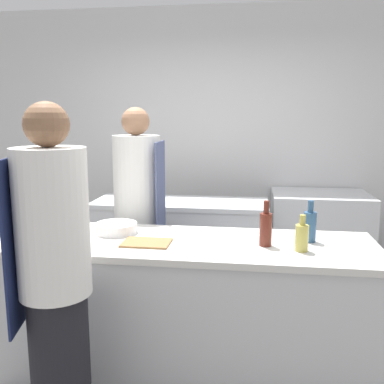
{
  "coord_description": "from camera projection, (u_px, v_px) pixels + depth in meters",
  "views": [
    {
      "loc": [
        0.42,
        -2.55,
        1.66
      ],
      "look_at": [
        0.0,
        0.35,
        1.14
      ],
      "focal_mm": 40.0,
      "sensor_mm": 36.0,
      "label": 1
    }
  ],
  "objects": [
    {
      "name": "bowl_mixing_large",
      "position": [
        116.0,
        228.0,
        2.85
      ],
      "size": [
        0.28,
        0.28,
        0.07
      ],
      "color": "white",
      "rests_on": "prep_counter"
    },
    {
      "name": "oven_range",
      "position": [
        319.0,
        238.0,
        4.28
      ],
      "size": [
        0.94,
        0.7,
        0.91
      ],
      "color": "silver",
      "rests_on": "ground_plane"
    },
    {
      "name": "prep_counter",
      "position": [
        184.0,
        307.0,
        2.75
      ],
      "size": [
        2.38,
        0.74,
        0.89
      ],
      "color": "silver",
      "rests_on": "ground_plane"
    },
    {
      "name": "stockpot",
      "position": [
        143.0,
        188.0,
        4.05
      ],
      "size": [
        0.32,
        0.32,
        0.2
      ],
      "color": "silver",
      "rests_on": "pass_counter"
    },
    {
      "name": "bowl_prep_small",
      "position": [
        50.0,
        234.0,
        2.73
      ],
      "size": [
        0.27,
        0.27,
        0.06
      ],
      "color": "tan",
      "rests_on": "prep_counter"
    },
    {
      "name": "bottle_vinegar",
      "position": [
        266.0,
        228.0,
        2.56
      ],
      "size": [
        0.07,
        0.07,
        0.28
      ],
      "color": "#5B2319",
      "rests_on": "prep_counter"
    },
    {
      "name": "chef_at_prep_near",
      "position": [
        55.0,
        279.0,
        2.1
      ],
      "size": [
        0.39,
        0.38,
        1.73
      ],
      "rotation": [
        0.0,
        0.0,
        1.8
      ],
      "color": "black",
      "rests_on": "ground_plane"
    },
    {
      "name": "chef_at_stove",
      "position": [
        138.0,
        217.0,
        3.41
      ],
      "size": [
        0.38,
        0.37,
        1.73
      ],
      "rotation": [
        0.0,
        0.0,
        -1.55
      ],
      "color": "black",
      "rests_on": "ground_plane"
    },
    {
      "name": "cutting_board",
      "position": [
        146.0,
        243.0,
        2.62
      ],
      "size": [
        0.29,
        0.21,
        0.01
      ],
      "color": "olive",
      "rests_on": "prep_counter"
    },
    {
      "name": "ground_plane",
      "position": [
        185.0,
        370.0,
        2.83
      ],
      "size": [
        16.0,
        16.0,
        0.0
      ],
      "primitive_type": "plane",
      "color": "#4C4947"
    },
    {
      "name": "bottle_olive_oil",
      "position": [
        302.0,
        237.0,
        2.46
      ],
      "size": [
        0.08,
        0.08,
        0.21
      ],
      "color": "#B2A84C",
      "rests_on": "prep_counter"
    },
    {
      "name": "pass_counter",
      "position": [
        181.0,
        247.0,
        4.01
      ],
      "size": [
        1.6,
        0.59,
        0.89
      ],
      "color": "silver",
      "rests_on": "ground_plane"
    },
    {
      "name": "wall_back",
      "position": [
        215.0,
        140.0,
        4.66
      ],
      "size": [
        8.0,
        0.06,
        2.8
      ],
      "color": "silver",
      "rests_on": "ground_plane"
    },
    {
      "name": "bottle_wine",
      "position": [
        310.0,
        225.0,
        2.65
      ],
      "size": [
        0.08,
        0.08,
        0.26
      ],
      "color": "#2D5175",
      "rests_on": "prep_counter"
    }
  ]
}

